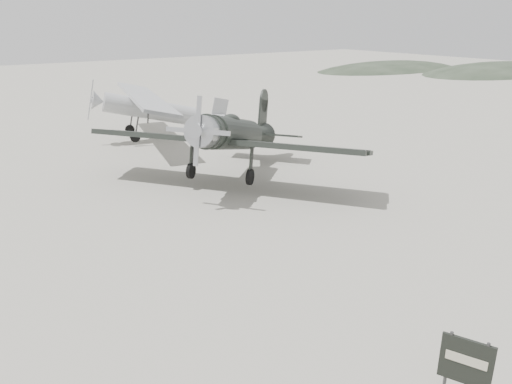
{
  "coord_description": "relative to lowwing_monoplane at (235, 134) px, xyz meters",
  "views": [
    {
      "loc": [
        -11.18,
        -12.05,
        7.46
      ],
      "look_at": [
        -1.46,
        1.84,
        1.5
      ],
      "focal_mm": 35.0,
      "sensor_mm": 36.0,
      "label": 1
    }
  ],
  "objects": [
    {
      "name": "ground",
      "position": [
        -1.33,
        -7.54,
        -2.2
      ],
      "size": [
        160.0,
        160.0,
        0.0
      ],
      "primitive_type": "plane",
      "color": "gray",
      "rests_on": "ground"
    },
    {
      "name": "hill_east_north",
      "position": [
        58.67,
        20.46,
        -2.2
      ],
      "size": [
        36.0,
        18.0,
        6.0
      ],
      "primitive_type": "ellipsoid",
      "color": "#263123",
      "rests_on": "ground"
    },
    {
      "name": "hill_northeast",
      "position": [
        48.67,
        32.46,
        -2.2
      ],
      "size": [
        32.0,
        16.0,
        5.2
      ],
      "primitive_type": "ellipsoid",
      "color": "#263123",
      "rests_on": "ground"
    },
    {
      "name": "lowwing_monoplane",
      "position": [
        0.0,
        0.0,
        0.0
      ],
      "size": [
        10.57,
        11.59,
        4.15
      ],
      "rotation": [
        0.0,
        0.24,
        0.63
      ],
      "color": "black",
      "rests_on": "ground"
    },
    {
      "name": "highwing_monoplane",
      "position": [
        0.34,
        9.79,
        -0.04
      ],
      "size": [
        8.72,
        12.18,
        3.45
      ],
      "rotation": [
        0.0,
        0.23,
        -0.25
      ],
      "color": "#A1A3A6",
      "rests_on": "ground"
    },
    {
      "name": "sign_board",
      "position": [
        -4.27,
        -15.2,
        -1.31
      ],
      "size": [
        0.46,
        0.97,
        1.48
      ],
      "rotation": [
        0.0,
        0.0,
        0.4
      ],
      "color": "#333333",
      "rests_on": "ground"
    }
  ]
}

